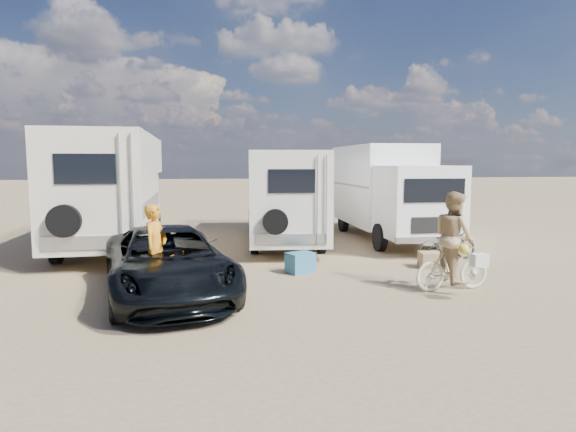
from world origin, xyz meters
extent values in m
plane|color=#957C58|center=(0.00, 0.00, 0.00)|extent=(140.00, 140.00, 0.00)
imported|color=black|center=(-3.29, 1.21, 0.67)|extent=(3.13, 5.18, 1.34)
imported|color=#C96F09|center=(-3.49, 1.03, 0.46)|extent=(1.85, 1.29, 0.92)
imported|color=beige|center=(2.43, 0.63, 0.49)|extent=(1.67, 0.59, 0.98)
imported|color=orange|center=(-3.49, 1.03, 0.83)|extent=(0.61, 0.71, 1.65)
imported|color=tan|center=(2.43, 0.63, 0.93)|extent=(0.77, 0.96, 1.86)
imported|color=black|center=(3.91, 3.66, 0.42)|extent=(1.62, 0.59, 0.85)
cube|color=teal|center=(-0.34, 2.72, 0.24)|extent=(0.74, 0.66, 0.49)
cube|color=#9C7B52|center=(2.97, 2.73, 0.19)|extent=(0.55, 0.55, 0.39)
camera|label=1|loc=(-2.54, -8.36, 2.62)|focal=30.14mm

